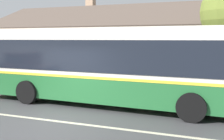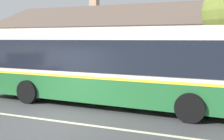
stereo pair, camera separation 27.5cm
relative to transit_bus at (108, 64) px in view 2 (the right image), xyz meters
name	(u,v)px [view 2 (the right image)]	position (x,y,z in m)	size (l,w,h in m)	color
ground_plane	(50,120)	(-0.90, -2.90, -1.71)	(300.00, 300.00, 0.00)	#424244
sidewalk_far	(115,89)	(-0.90, 3.10, -1.64)	(60.00, 3.00, 0.15)	#9E9E99
lane_divider_stripe	(50,120)	(-0.90, -2.90, -1.71)	(60.00, 0.16, 0.01)	beige
community_building	(176,50)	(0.92, 11.09, 0.17)	(27.78, 10.91, 6.55)	tan
transit_bus	(108,64)	(0.00, 0.00, 0.00)	(11.76, 3.05, 3.18)	#236633
bench_by_building	(8,75)	(-7.62, 2.41, -1.14)	(1.77, 0.51, 0.94)	brown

